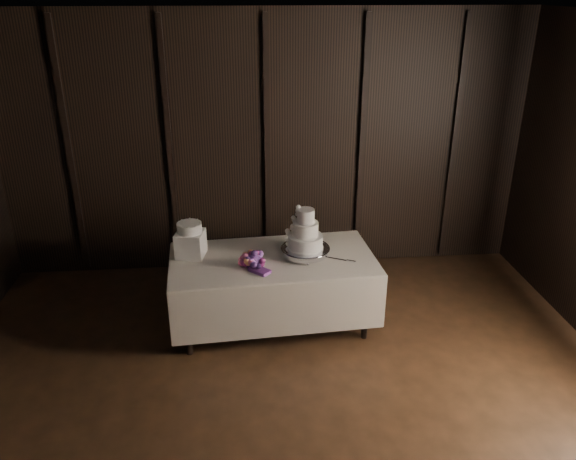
{
  "coord_description": "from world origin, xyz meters",
  "views": [
    {
      "loc": [
        -0.32,
        -2.77,
        3.2
      ],
      "look_at": [
        0.12,
        2.11,
        1.05
      ],
      "focal_mm": 35.0,
      "sensor_mm": 36.0,
      "label": 1
    }
  ],
  "objects_px": {
    "display_table": "(273,289)",
    "small_cake": "(189,228)",
    "cake_stand": "(305,252)",
    "box_pedestal": "(191,244)",
    "wedding_cake": "(303,234)",
    "bouquet": "(254,260)"
  },
  "relations": [
    {
      "from": "display_table",
      "to": "small_cake",
      "type": "height_order",
      "value": "small_cake"
    },
    {
      "from": "cake_stand",
      "to": "box_pedestal",
      "type": "height_order",
      "value": "box_pedestal"
    },
    {
      "from": "cake_stand",
      "to": "box_pedestal",
      "type": "distance_m",
      "value": 1.12
    },
    {
      "from": "box_pedestal",
      "to": "display_table",
      "type": "bearing_deg",
      "value": -8.87
    },
    {
      "from": "display_table",
      "to": "wedding_cake",
      "type": "xyz_separation_m",
      "value": [
        0.29,
        -0.01,
        0.59
      ]
    },
    {
      "from": "box_pedestal",
      "to": "cake_stand",
      "type": "bearing_deg",
      "value": -5.83
    },
    {
      "from": "bouquet",
      "to": "wedding_cake",
      "type": "bearing_deg",
      "value": 18.14
    },
    {
      "from": "display_table",
      "to": "small_cake",
      "type": "relative_size",
      "value": 8.66
    },
    {
      "from": "cake_stand",
      "to": "bouquet",
      "type": "xyz_separation_m",
      "value": [
        -0.51,
        -0.17,
        0.02
      ]
    },
    {
      "from": "box_pedestal",
      "to": "wedding_cake",
      "type": "bearing_deg",
      "value": -6.87
    },
    {
      "from": "display_table",
      "to": "cake_stand",
      "type": "bearing_deg",
      "value": -2.13
    },
    {
      "from": "wedding_cake",
      "to": "bouquet",
      "type": "height_order",
      "value": "wedding_cake"
    },
    {
      "from": "bouquet",
      "to": "box_pedestal",
      "type": "bearing_deg",
      "value": 154.46
    },
    {
      "from": "small_cake",
      "to": "bouquet",
      "type": "bearing_deg",
      "value": -25.54
    },
    {
      "from": "cake_stand",
      "to": "box_pedestal",
      "type": "xyz_separation_m",
      "value": [
        -1.11,
        0.11,
        0.08
      ]
    },
    {
      "from": "cake_stand",
      "to": "bouquet",
      "type": "bearing_deg",
      "value": -161.13
    },
    {
      "from": "display_table",
      "to": "bouquet",
      "type": "height_order",
      "value": "bouquet"
    },
    {
      "from": "bouquet",
      "to": "small_cake",
      "type": "xyz_separation_m",
      "value": [
        -0.6,
        0.29,
        0.23
      ]
    },
    {
      "from": "bouquet",
      "to": "cake_stand",
      "type": "bearing_deg",
      "value": 18.87
    },
    {
      "from": "cake_stand",
      "to": "wedding_cake",
      "type": "distance_m",
      "value": 0.21
    },
    {
      "from": "cake_stand",
      "to": "small_cake",
      "type": "relative_size",
      "value": 2.04
    },
    {
      "from": "cake_stand",
      "to": "display_table",
      "type": "bearing_deg",
      "value": -178.24
    }
  ]
}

